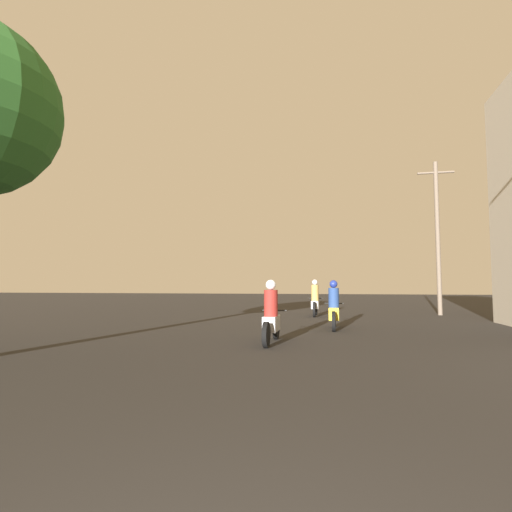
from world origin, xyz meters
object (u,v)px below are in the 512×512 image
motorcycle_silver (271,318)px  motorcycle_yellow (334,310)px  utility_pole_far (438,234)px  motorcycle_white (315,301)px

motorcycle_silver → motorcycle_yellow: 3.63m
motorcycle_silver → utility_pole_far: bearing=56.2°
motorcycle_yellow → utility_pole_far: 8.80m
motorcycle_white → utility_pole_far: (5.51, 1.62, 3.06)m
motorcycle_silver → motorcycle_white: motorcycle_white is taller
motorcycle_silver → motorcycle_white: bearing=83.3°
motorcycle_yellow → motorcycle_white: motorcycle_white is taller
utility_pole_far → motorcycle_white: bearing=-163.6°
motorcycle_white → motorcycle_yellow: bearing=-80.3°
utility_pole_far → motorcycle_yellow: bearing=-124.2°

